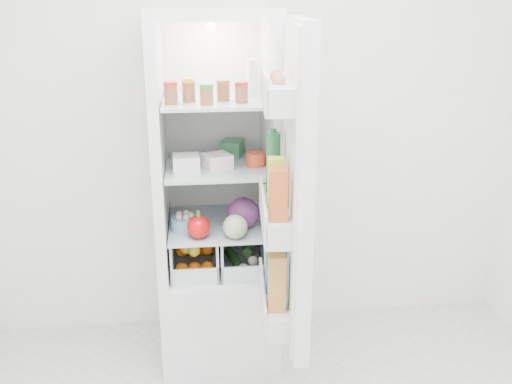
{
  "coord_description": "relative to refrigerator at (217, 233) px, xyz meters",
  "views": [
    {
      "loc": [
        -0.3,
        -1.54,
        1.85
      ],
      "look_at": [
        -0.03,
        0.95,
        0.99
      ],
      "focal_mm": 40.0,
      "sensor_mm": 36.0,
      "label": 1
    }
  ],
  "objects": [
    {
      "name": "room_walls",
      "position": [
        0.2,
        -1.25,
        0.93
      ],
      "size": [
        3.02,
        3.02,
        2.61
      ],
      "color": "white",
      "rests_on": "ground"
    },
    {
      "name": "refrigerator",
      "position": [
        0.0,
        0.0,
        0.0
      ],
      "size": [
        0.6,
        0.6,
        1.8
      ],
      "color": "silver",
      "rests_on": "ground"
    },
    {
      "name": "shelf_low",
      "position": [
        -0.0,
        -0.06,
        0.07
      ],
      "size": [
        0.49,
        0.53,
        0.01
      ],
      "primitive_type": "cube",
      "color": "silver",
      "rests_on": "refrigerator"
    },
    {
      "name": "shelf_mid",
      "position": [
        -0.0,
        -0.06,
        0.38
      ],
      "size": [
        0.49,
        0.53,
        0.02
      ],
      "primitive_type": "cube",
      "color": "silver",
      "rests_on": "refrigerator"
    },
    {
      "name": "shelf_top",
      "position": [
        -0.0,
        -0.06,
        0.71
      ],
      "size": [
        0.49,
        0.53,
        0.02
      ],
      "primitive_type": "cube",
      "color": "silver",
      "rests_on": "refrigerator"
    },
    {
      "name": "crisper_left",
      "position": [
        -0.12,
        -0.06,
        -0.06
      ],
      "size": [
        0.23,
        0.46,
        0.22
      ],
      "primitive_type": null,
      "color": "silver",
      "rests_on": "refrigerator"
    },
    {
      "name": "crisper_right",
      "position": [
        0.12,
        -0.06,
        -0.06
      ],
      "size": [
        0.23,
        0.46,
        0.22
      ],
      "primitive_type": null,
      "color": "silver",
      "rests_on": "refrigerator"
    },
    {
      "name": "condiment_jars",
      "position": [
        -0.04,
        -0.18,
        0.76
      ],
      "size": [
        0.38,
        0.16,
        0.08
      ],
      "color": "#B21919",
      "rests_on": "shelf_top"
    },
    {
      "name": "squeeze_bottle",
      "position": [
        0.19,
        -0.02,
        0.81
      ],
      "size": [
        0.05,
        0.05,
        0.18
      ],
      "primitive_type": "cylinder",
      "rotation": [
        0.0,
        0.0,
        -0.01
      ],
      "color": "white",
      "rests_on": "shelf_top"
    },
    {
      "name": "tub_white",
      "position": [
        -0.14,
        -0.17,
        0.43
      ],
      "size": [
        0.13,
        0.13,
        0.08
      ],
      "primitive_type": "cube",
      "rotation": [
        0.0,
        0.0,
        0.04
      ],
      "color": "white",
      "rests_on": "shelf_mid"
    },
    {
      "name": "tub_cream",
      "position": [
        0.0,
        -0.12,
        0.43
      ],
      "size": [
        0.16,
        0.16,
        0.07
      ],
      "primitive_type": "cube",
      "rotation": [
        0.0,
        0.0,
        0.4
      ],
      "color": "white",
      "rests_on": "shelf_mid"
    },
    {
      "name": "tin_red",
      "position": [
        0.19,
        -0.1,
        0.43
      ],
      "size": [
        0.11,
        0.11,
        0.07
      ],
      "primitive_type": "cylinder",
      "rotation": [
        0.0,
        0.0,
        0.16
      ],
      "color": "#CB421E",
      "rests_on": "shelf_mid"
    },
    {
      "name": "foil_tray",
      "position": [
        -0.03,
        -0.04,
        0.41
      ],
      "size": [
        0.17,
        0.15,
        0.04
      ],
      "primitive_type": "cube",
      "rotation": [
        0.0,
        0.0,
        0.4
      ],
      "color": "#BCBCC0",
      "rests_on": "shelf_mid"
    },
    {
      "name": "tub_green",
      "position": [
        0.09,
        0.11,
        0.43
      ],
      "size": [
        0.14,
        0.16,
        0.08
      ],
      "primitive_type": "cube",
      "rotation": [
        0.0,
        0.0,
        -0.29
      ],
      "color": "#439459",
      "rests_on": "shelf_mid"
    },
    {
      "name": "red_cabbage",
      "position": [
        0.13,
        -0.14,
        0.16
      ],
      "size": [
        0.16,
        0.16,
        0.16
      ],
      "primitive_type": "sphere",
      "color": "#531D56",
      "rests_on": "shelf_low"
    },
    {
      "name": "bell_pepper",
      "position": [
        -0.1,
        -0.25,
        0.14
      ],
      "size": [
        0.11,
        0.11,
        0.11
      ],
      "primitive_type": "sphere",
      "color": "red",
      "rests_on": "shelf_low"
    },
    {
      "name": "mushroom_bowl",
      "position": [
        -0.17,
        -0.14,
        0.11
      ],
      "size": [
        0.18,
        0.18,
        0.06
      ],
      "primitive_type": "cylinder",
      "rotation": [
        0.0,
        0.0,
        0.42
      ],
      "color": "#7DADBA",
      "rests_on": "shelf_low"
    },
    {
      "name": "salad_bag",
      "position": [
        0.08,
        -0.27,
        0.14
      ],
      "size": [
        0.12,
        0.12,
        0.12
      ],
      "primitive_type": "sphere",
      "color": "#B2C291",
      "rests_on": "shelf_low"
    },
    {
      "name": "citrus_pile",
      "position": [
        -0.12,
        -0.08,
        -0.08
      ],
      "size": [
        0.2,
        0.31,
        0.16
      ],
      "color": "orange",
      "rests_on": "refrigerator"
    },
    {
      "name": "veg_pile",
      "position": [
        0.13,
        -0.06,
        -0.1
      ],
      "size": [
        0.16,
        0.3,
        0.1
      ],
      "color": "#1E4918",
      "rests_on": "refrigerator"
    },
    {
      "name": "fridge_door",
      "position": [
        0.28,
        -0.64,
        0.43
      ],
      "size": [
        0.21,
        0.6,
        1.3
      ],
      "rotation": [
        0.0,
        0.0,
        1.49
      ],
      "color": "silver",
      "rests_on": "refrigerator"
    }
  ]
}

